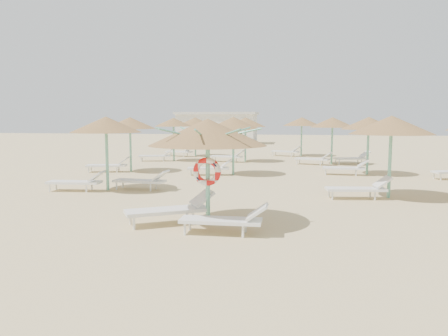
# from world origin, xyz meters

# --- Properties ---
(ground) EXTENTS (120.00, 120.00, 0.00)m
(ground) POSITION_xyz_m (0.00, 0.00, 0.00)
(ground) COLOR tan
(ground) RESTS_ON ground
(main_palapa) EXTENTS (2.90, 2.90, 2.60)m
(main_palapa) POSITION_xyz_m (0.29, 0.07, 2.25)
(main_palapa) COLOR #6BBA9B
(main_palapa) RESTS_ON ground
(lounger_main_a) EXTENTS (2.22, 1.67, 0.79)m
(lounger_main_a) POSITION_xyz_m (-0.57, -0.09, 0.38)
(lounger_main_a) COLOR white
(lounger_main_a) RESTS_ON ground
(lounger_main_b) EXTENTS (1.99, 0.63, 0.72)m
(lounger_main_b) POSITION_xyz_m (0.91, -0.85, 0.34)
(lounger_main_b) COLOR white
(lounger_main_b) RESTS_ON ground
(palapa_field) EXTENTS (19.38, 18.64, 2.72)m
(palapa_field) POSITION_xyz_m (2.14, 11.28, 2.31)
(palapa_field) COLOR #6BBA9B
(palapa_field) RESTS_ON ground
(service_hut) EXTENTS (8.40, 4.40, 3.25)m
(service_hut) POSITION_xyz_m (-6.00, 35.00, 1.64)
(service_hut) COLOR silver
(service_hut) RESTS_ON ground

